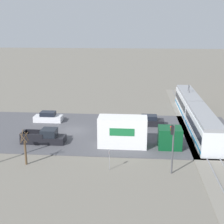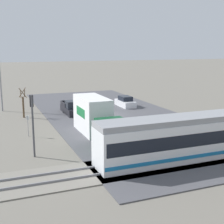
{
  "view_description": "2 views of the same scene",
  "coord_description": "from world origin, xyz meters",
  "px_view_note": "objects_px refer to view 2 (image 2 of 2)",
  "views": [
    {
      "loc": [
        41.55,
        8.95,
        14.72
      ],
      "look_at": [
        -0.51,
        5.37,
        2.82
      ],
      "focal_mm": 50.0,
      "sensor_mm": 36.0,
      "label": 1
    },
    {
      "loc": [
        15.19,
        37.87,
        8.97
      ],
      "look_at": [
        2.41,
        5.6,
        1.72
      ],
      "focal_mm": 50.0,
      "sensor_mm": 36.0,
      "label": 2
    }
  ],
  "objects_px": {
    "sedan_car_1": "(181,126)",
    "pickup_truck": "(72,108)",
    "traffic_light_pole": "(32,117)",
    "street_tree": "(23,104)",
    "no_parking_sign": "(28,124)",
    "box_truck": "(97,119)",
    "street_lamp_near_crossing": "(0,78)",
    "sedan_car_0": "(125,102)"
  },
  "relations": [
    {
      "from": "traffic_light_pole",
      "to": "no_parking_sign",
      "type": "bearing_deg",
      "value": -92.56
    },
    {
      "from": "sedan_car_1",
      "to": "street_lamp_near_crossing",
      "type": "bearing_deg",
      "value": -48.63
    },
    {
      "from": "sedan_car_0",
      "to": "street_tree",
      "type": "bearing_deg",
      "value": 7.17
    },
    {
      "from": "street_tree",
      "to": "sedan_car_1",
      "type": "bearing_deg",
      "value": 137.01
    },
    {
      "from": "traffic_light_pole",
      "to": "street_lamp_near_crossing",
      "type": "distance_m",
      "value": 21.26
    },
    {
      "from": "pickup_truck",
      "to": "sedan_car_0",
      "type": "relative_size",
      "value": 1.28
    },
    {
      "from": "sedan_car_1",
      "to": "traffic_light_pole",
      "type": "bearing_deg",
      "value": 6.5
    },
    {
      "from": "box_truck",
      "to": "sedan_car_0",
      "type": "height_order",
      "value": "box_truck"
    },
    {
      "from": "traffic_light_pole",
      "to": "no_parking_sign",
      "type": "distance_m",
      "value": 6.66
    },
    {
      "from": "no_parking_sign",
      "to": "street_tree",
      "type": "bearing_deg",
      "value": -93.29
    },
    {
      "from": "box_truck",
      "to": "traffic_light_pole",
      "type": "distance_m",
      "value": 8.03
    },
    {
      "from": "pickup_truck",
      "to": "street_lamp_near_crossing",
      "type": "height_order",
      "value": "street_lamp_near_crossing"
    },
    {
      "from": "pickup_truck",
      "to": "street_lamp_near_crossing",
      "type": "distance_m",
      "value": 11.21
    },
    {
      "from": "street_tree",
      "to": "no_parking_sign",
      "type": "relative_size",
      "value": 1.8
    },
    {
      "from": "street_tree",
      "to": "no_parking_sign",
      "type": "xyz_separation_m",
      "value": [
        0.53,
        9.15,
        -0.44
      ]
    },
    {
      "from": "sedan_car_1",
      "to": "box_truck",
      "type": "bearing_deg",
      "value": -13.89
    },
    {
      "from": "no_parking_sign",
      "to": "street_lamp_near_crossing",
      "type": "bearing_deg",
      "value": -82.9
    },
    {
      "from": "traffic_light_pole",
      "to": "street_lamp_near_crossing",
      "type": "xyz_separation_m",
      "value": [
        1.56,
        -21.17,
        1.3
      ]
    },
    {
      "from": "box_truck",
      "to": "traffic_light_pole",
      "type": "xyz_separation_m",
      "value": [
        6.84,
        3.92,
        1.54
      ]
    },
    {
      "from": "sedan_car_1",
      "to": "no_parking_sign",
      "type": "relative_size",
      "value": 2.04
    },
    {
      "from": "pickup_truck",
      "to": "box_truck",
      "type": "bearing_deg",
      "value": 88.17
    },
    {
      "from": "pickup_truck",
      "to": "sedan_car_1",
      "type": "distance_m",
      "value": 15.93
    },
    {
      "from": "street_tree",
      "to": "pickup_truck",
      "type": "bearing_deg",
      "value": 178.87
    },
    {
      "from": "sedan_car_1",
      "to": "pickup_truck",
      "type": "bearing_deg",
      "value": -58.53
    },
    {
      "from": "pickup_truck",
      "to": "sedan_car_1",
      "type": "height_order",
      "value": "pickup_truck"
    },
    {
      "from": "sedan_car_0",
      "to": "street_tree",
      "type": "height_order",
      "value": "street_tree"
    },
    {
      "from": "box_truck",
      "to": "sedan_car_0",
      "type": "distance_m",
      "value": 16.37
    },
    {
      "from": "pickup_truck",
      "to": "street_tree",
      "type": "relative_size",
      "value": 1.42
    },
    {
      "from": "pickup_truck",
      "to": "no_parking_sign",
      "type": "relative_size",
      "value": 2.56
    },
    {
      "from": "box_truck",
      "to": "sedan_car_1",
      "type": "distance_m",
      "value": 9.01
    },
    {
      "from": "traffic_light_pole",
      "to": "street_tree",
      "type": "distance_m",
      "value": 15.59
    },
    {
      "from": "box_truck",
      "to": "street_lamp_near_crossing",
      "type": "height_order",
      "value": "street_lamp_near_crossing"
    },
    {
      "from": "street_tree",
      "to": "street_lamp_near_crossing",
      "type": "height_order",
      "value": "street_lamp_near_crossing"
    },
    {
      "from": "box_truck",
      "to": "no_parking_sign",
      "type": "relative_size",
      "value": 4.7
    },
    {
      "from": "street_tree",
      "to": "box_truck",
      "type": "bearing_deg",
      "value": 117.52
    },
    {
      "from": "street_lamp_near_crossing",
      "to": "no_parking_sign",
      "type": "relative_size",
      "value": 3.72
    },
    {
      "from": "sedan_car_0",
      "to": "street_tree",
      "type": "xyz_separation_m",
      "value": [
        15.24,
        1.92,
        1.04
      ]
    },
    {
      "from": "pickup_truck",
      "to": "traffic_light_pole",
      "type": "relative_size",
      "value": 1.07
    },
    {
      "from": "box_truck",
      "to": "pickup_truck",
      "type": "relative_size",
      "value": 1.84
    },
    {
      "from": "box_truck",
      "to": "street_lamp_near_crossing",
      "type": "bearing_deg",
      "value": -64.03
    },
    {
      "from": "traffic_light_pole",
      "to": "street_lamp_near_crossing",
      "type": "height_order",
      "value": "street_lamp_near_crossing"
    },
    {
      "from": "no_parking_sign",
      "to": "sedan_car_1",
      "type": "bearing_deg",
      "value": 163.32
    }
  ]
}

